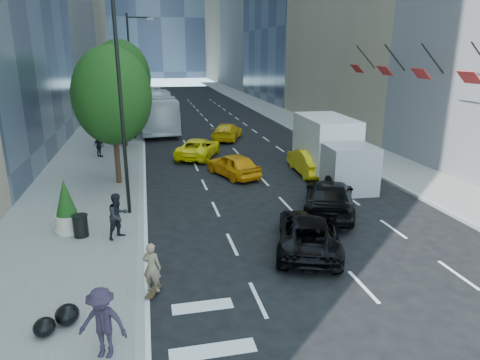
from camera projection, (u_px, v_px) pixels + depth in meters
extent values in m
plane|color=black|center=(293.00, 238.00, 17.26)|extent=(160.00, 160.00, 0.00)
cube|color=slate|center=(111.00, 125.00, 43.46)|extent=(6.00, 120.00, 0.15)
cube|color=slate|center=(289.00, 119.00, 47.36)|extent=(4.00, 120.00, 0.15)
cylinder|color=black|center=(121.00, 103.00, 18.19)|extent=(0.16, 0.16, 10.00)
cylinder|color=black|center=(131.00, 78.00, 35.02)|extent=(0.16, 0.16, 10.00)
cylinder|color=black|center=(138.00, 17.00, 33.85)|extent=(1.80, 0.12, 0.12)
cube|color=#99998C|center=(150.00, 19.00, 34.07)|extent=(0.50, 0.22, 0.15)
cylinder|color=black|center=(117.00, 155.00, 23.71)|extent=(0.30, 0.30, 3.15)
ellipsoid|color=black|center=(112.00, 96.00, 22.77)|extent=(4.20, 4.20, 5.25)
cylinder|color=black|center=(124.00, 124.00, 33.03)|extent=(0.30, 0.30, 3.38)
ellipsoid|color=black|center=(120.00, 78.00, 32.02)|extent=(4.50, 4.50, 5.62)
cylinder|color=black|center=(129.00, 107.00, 45.25)|extent=(0.30, 0.30, 2.93)
ellipsoid|color=black|center=(127.00, 78.00, 44.38)|extent=(3.90, 3.90, 4.88)
cylinder|color=black|center=(137.00, 90.00, 52.57)|extent=(0.14, 0.14, 5.20)
imported|color=black|center=(136.00, 76.00, 52.11)|extent=(2.48, 0.53, 1.00)
cube|color=#B22B29|center=(470.00, 77.00, 21.43)|extent=(0.64, 1.30, 0.64)
cylinder|color=black|center=(432.00, 59.00, 25.06)|extent=(1.75, 0.08, 1.75)
cube|color=#B22B29|center=(421.00, 74.00, 25.17)|extent=(0.64, 1.30, 0.64)
cylinder|color=black|center=(395.00, 58.00, 28.80)|extent=(1.75, 0.08, 1.75)
cube|color=#B22B29|center=(385.00, 71.00, 28.91)|extent=(0.64, 1.30, 0.64)
cylinder|color=black|center=(366.00, 57.00, 32.54)|extent=(1.75, 0.08, 1.75)
cube|color=#B22B29|center=(357.00, 69.00, 32.66)|extent=(0.64, 1.30, 0.64)
imported|color=#846C53|center=(152.00, 271.00, 13.08)|extent=(0.70, 0.60, 1.62)
imported|color=black|center=(309.00, 232.00, 16.19)|extent=(3.81, 5.42, 1.37)
imported|color=black|center=(329.00, 198.00, 19.68)|extent=(4.20, 5.85, 1.57)
imported|color=orange|center=(233.00, 165.00, 25.67)|extent=(3.04, 4.50, 1.42)
imported|color=yellow|center=(310.00, 161.00, 26.32)|extent=(1.88, 4.82, 1.56)
imported|color=yellow|center=(198.00, 148.00, 30.30)|extent=(4.07, 5.44, 1.37)
imported|color=#DFAD0B|center=(227.00, 132.00, 36.49)|extent=(3.64, 5.15, 1.39)
imported|color=white|center=(153.00, 109.00, 41.33)|extent=(4.22, 13.66, 3.75)
cube|color=silver|center=(325.00, 141.00, 25.93)|extent=(2.85, 5.14, 2.95)
cube|color=gray|center=(350.00, 169.00, 22.65)|extent=(2.61, 2.30, 2.51)
cylinder|color=black|center=(331.00, 186.00, 22.25)|extent=(0.43, 1.11, 1.09)
cylinder|color=black|center=(372.00, 183.00, 22.63)|extent=(0.43, 1.11, 1.09)
cylinder|color=black|center=(298.00, 159.00, 27.82)|extent=(0.43, 1.11, 1.09)
cylinder|color=black|center=(331.00, 157.00, 28.20)|extent=(0.43, 1.11, 1.09)
imported|color=black|center=(118.00, 216.00, 16.74)|extent=(1.13, 1.11, 1.84)
imported|color=black|center=(99.00, 146.00, 29.78)|extent=(0.93, 0.90, 1.56)
imported|color=#291F2E|center=(102.00, 323.00, 10.14)|extent=(1.34, 1.02, 1.83)
cylinder|color=black|center=(81.00, 226.00, 16.99)|extent=(0.57, 0.57, 0.86)
cylinder|color=beige|center=(68.00, 223.00, 17.44)|extent=(0.93, 0.93, 0.75)
cone|color=black|center=(65.00, 197.00, 17.12)|extent=(0.84, 0.84, 1.50)
ellipsoid|color=black|center=(67.00, 315.00, 11.55)|extent=(0.64, 0.71, 0.55)
ellipsoid|color=black|center=(44.00, 327.00, 11.08)|extent=(0.56, 0.62, 0.48)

